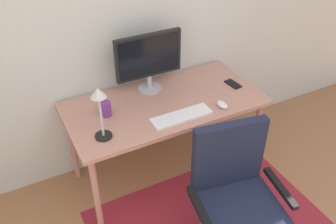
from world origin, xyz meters
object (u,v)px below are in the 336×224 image
at_px(cell_phone, 233,84).
at_px(office_chair, 234,212).
at_px(coffee_cup, 106,109).
at_px(computer_mouse, 222,105).
at_px(keyboard, 182,116).
at_px(monitor, 149,58).
at_px(desk_lamp, 100,104).
at_px(desk, 164,109).

height_order(cell_phone, office_chair, office_chair).
bearing_deg(coffee_cup, computer_mouse, -20.16).
distance_m(keyboard, cell_phone, 0.60).
xyz_separation_m(monitor, cell_phone, (0.60, -0.24, -0.26)).
bearing_deg(desk_lamp, monitor, 37.74).
height_order(keyboard, office_chair, office_chair).
bearing_deg(coffee_cup, monitor, 22.94).
bearing_deg(computer_mouse, monitor, 127.99).
relative_size(desk, cell_phone, 10.20).
distance_m(computer_mouse, coffee_cup, 0.82).
xyz_separation_m(computer_mouse, cell_phone, (0.25, 0.21, -0.01)).
xyz_separation_m(coffee_cup, office_chair, (0.48, -0.88, -0.39)).
bearing_deg(desk_lamp, computer_mouse, -4.21).
height_order(monitor, cell_phone, monitor).
height_order(coffee_cup, desk_lamp, desk_lamp).
bearing_deg(computer_mouse, office_chair, -115.31).
bearing_deg(keyboard, coffee_cup, 149.63).
xyz_separation_m(desk, desk_lamp, (-0.52, -0.18, 0.32)).
height_order(keyboard, desk_lamp, desk_lamp).
relative_size(keyboard, office_chair, 0.46).
relative_size(monitor, coffee_cup, 4.93).
height_order(desk_lamp, office_chair, desk_lamp).
height_order(computer_mouse, cell_phone, computer_mouse).
distance_m(cell_phone, office_chair, 1.03).
height_order(desk, coffee_cup, coffee_cup).
xyz_separation_m(keyboard, cell_phone, (0.57, 0.19, -0.00)).
bearing_deg(desk, cell_phone, -2.82).
height_order(keyboard, cell_phone, keyboard).
xyz_separation_m(desk_lamp, office_chair, (0.58, -0.66, -0.59)).
distance_m(keyboard, desk_lamp, 0.60).
xyz_separation_m(computer_mouse, office_chair, (-0.28, -0.60, -0.36)).
relative_size(monitor, desk_lamp, 1.40).
xyz_separation_m(desk, computer_mouse, (0.34, -0.24, 0.08)).
bearing_deg(computer_mouse, cell_phone, 40.76).
xyz_separation_m(keyboard, coffee_cup, (-0.45, 0.26, 0.04)).
height_order(coffee_cup, office_chair, office_chair).
bearing_deg(desk, coffee_cup, 174.88).
relative_size(keyboard, computer_mouse, 4.13).
relative_size(computer_mouse, desk_lamp, 0.29).
xyz_separation_m(monitor, coffee_cup, (-0.41, -0.17, -0.21)).
bearing_deg(cell_phone, desk_lamp, -177.72).
bearing_deg(coffee_cup, cell_phone, -3.79).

